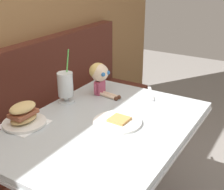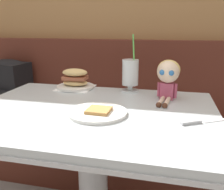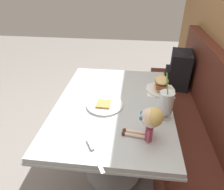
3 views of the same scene
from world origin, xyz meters
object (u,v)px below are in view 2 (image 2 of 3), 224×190
(milkshake_glass, at_px, (130,74))
(seated_doll, at_px, (168,74))
(toast_plate, at_px, (97,112))
(butter_knife, at_px, (199,122))
(backpack, at_px, (8,85))
(sandwich_plate, at_px, (75,80))

(milkshake_glass, relative_size, seated_doll, 1.40)
(toast_plate, height_order, butter_knife, toast_plate)
(milkshake_glass, height_order, backpack, milkshake_glass)
(butter_knife, relative_size, seated_doll, 0.95)
(toast_plate, relative_size, butter_knife, 1.17)
(toast_plate, distance_m, seated_doll, 0.42)
(toast_plate, bearing_deg, sandwich_plate, 122.37)
(toast_plate, xyz_separation_m, milkshake_glass, (0.08, 0.39, 0.09))
(sandwich_plate, xyz_separation_m, backpack, (-0.65, 0.26, -0.13))
(milkshake_glass, xyz_separation_m, butter_knife, (0.33, -0.40, -0.09))
(seated_doll, relative_size, backpack, 0.56)
(sandwich_plate, relative_size, seated_doll, 0.98)
(toast_plate, height_order, sandwich_plate, sandwich_plate)
(milkshake_glass, bearing_deg, backpack, 164.65)
(butter_knife, bearing_deg, sandwich_plate, 148.49)
(butter_knife, xyz_separation_m, backpack, (-1.30, 0.66, -0.09))
(milkshake_glass, distance_m, backpack, 1.03)
(milkshake_glass, distance_m, sandwich_plate, 0.33)
(sandwich_plate, bearing_deg, milkshake_glass, -1.05)
(seated_doll, bearing_deg, milkshake_glass, 153.32)
(milkshake_glass, bearing_deg, seated_doll, -26.68)
(milkshake_glass, bearing_deg, toast_plate, -100.83)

